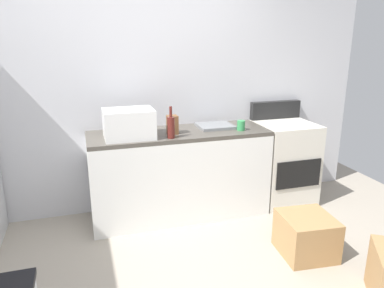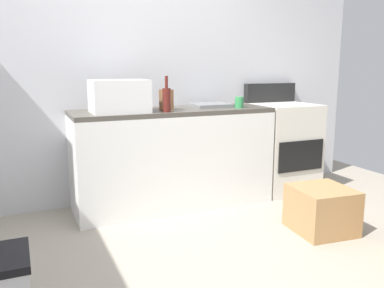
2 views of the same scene
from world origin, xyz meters
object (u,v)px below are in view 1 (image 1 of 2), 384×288
Objects in this scene: cardboard_box_large at (306,235)px; stove_oven at (284,161)px; knife_block at (172,125)px; wine_bottle at (171,127)px; microwave at (129,124)px; coffee_mug at (241,125)px.

stove_oven is at bearing 70.23° from cardboard_box_large.
cardboard_box_large is at bearing -47.01° from knife_block.
wine_bottle is at bearing 139.33° from cardboard_box_large.
stove_oven is at bearing 3.21° from microwave.
coffee_mug is 0.23× the size of cardboard_box_large.
wine_bottle is (0.37, -0.12, -0.03)m from microwave.
stove_oven is 3.67× the size of wine_bottle.
wine_bottle is 0.16m from knife_block.
coffee_mug is 0.70m from knife_block.
stove_oven is 1.40m from knife_block.
stove_oven is at bearing 9.24° from wine_bottle.
microwave is 1.04× the size of cardboard_box_large.
coffee_mug is at bearing -5.90° from knife_block.
microwave reaches higher than stove_oven.
stove_oven is 11.00× the size of coffee_mug.
knife_block is 0.41× the size of cardboard_box_large.
microwave is at bearing -176.12° from knife_block.
microwave is at bearing -176.79° from stove_oven.
wine_bottle is (-1.35, -0.22, 0.54)m from stove_oven.
coffee_mug is at bearing -2.21° from microwave.
stove_oven is 1.82m from microwave.
cardboard_box_large is at bearing -40.67° from wine_bottle.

